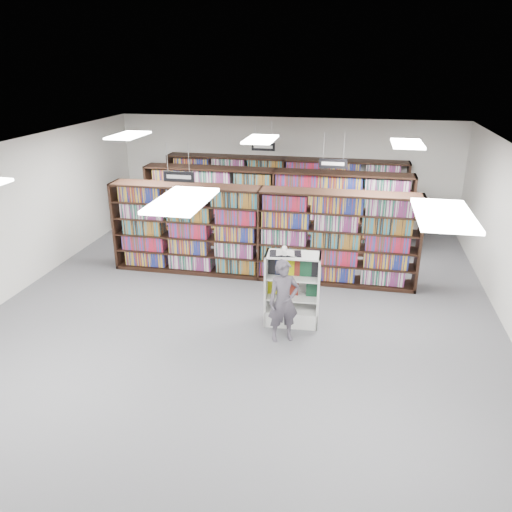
% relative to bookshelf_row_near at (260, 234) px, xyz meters
% --- Properties ---
extents(floor, '(12.00, 12.00, 0.00)m').
position_rel_bookshelf_row_near_xyz_m(floor, '(0.00, -2.00, -1.05)').
color(floor, '#4B4C50').
rests_on(floor, ground).
extents(ceiling, '(10.00, 12.00, 0.10)m').
position_rel_bookshelf_row_near_xyz_m(ceiling, '(0.00, -2.00, 2.15)').
color(ceiling, white).
rests_on(ceiling, wall_back).
extents(wall_back, '(10.00, 0.10, 3.20)m').
position_rel_bookshelf_row_near_xyz_m(wall_back, '(0.00, 4.00, 0.55)').
color(wall_back, silver).
rests_on(wall_back, ground).
extents(wall_front, '(10.00, 0.10, 3.20)m').
position_rel_bookshelf_row_near_xyz_m(wall_front, '(0.00, -8.00, 0.55)').
color(wall_front, silver).
rests_on(wall_front, ground).
extents(wall_left, '(0.10, 12.00, 3.20)m').
position_rel_bookshelf_row_near_xyz_m(wall_left, '(-5.00, -2.00, 0.55)').
color(wall_left, silver).
rests_on(wall_left, ground).
extents(bookshelf_row_near, '(7.00, 0.60, 2.10)m').
position_rel_bookshelf_row_near_xyz_m(bookshelf_row_near, '(0.00, 0.00, 0.00)').
color(bookshelf_row_near, black).
rests_on(bookshelf_row_near, floor).
extents(bookshelf_row_mid, '(7.00, 0.60, 2.10)m').
position_rel_bookshelf_row_near_xyz_m(bookshelf_row_mid, '(0.00, 2.00, 0.00)').
color(bookshelf_row_mid, black).
rests_on(bookshelf_row_mid, floor).
extents(bookshelf_row_far, '(7.00, 0.60, 2.10)m').
position_rel_bookshelf_row_near_xyz_m(bookshelf_row_far, '(0.00, 3.70, 0.00)').
color(bookshelf_row_far, black).
rests_on(bookshelf_row_far, floor).
extents(aisle_sign_left, '(0.65, 0.02, 0.80)m').
position_rel_bookshelf_row_near_xyz_m(aisle_sign_left, '(-1.50, -1.00, 1.48)').
color(aisle_sign_left, '#B2B2B7').
rests_on(aisle_sign_left, ceiling).
extents(aisle_sign_right, '(0.65, 0.02, 0.80)m').
position_rel_bookshelf_row_near_xyz_m(aisle_sign_right, '(1.50, 1.00, 1.48)').
color(aisle_sign_right, '#B2B2B7').
rests_on(aisle_sign_right, ceiling).
extents(aisle_sign_center, '(0.65, 0.02, 0.80)m').
position_rel_bookshelf_row_near_xyz_m(aisle_sign_center, '(-0.50, 3.00, 1.48)').
color(aisle_sign_center, '#B2B2B7').
rests_on(aisle_sign_center, ceiling).
extents(troffer_front_center, '(0.60, 1.20, 0.04)m').
position_rel_bookshelf_row_near_xyz_m(troffer_front_center, '(0.00, -5.00, 2.11)').
color(troffer_front_center, white).
rests_on(troffer_front_center, ceiling).
extents(troffer_front_right, '(0.60, 1.20, 0.04)m').
position_rel_bookshelf_row_near_xyz_m(troffer_front_right, '(3.00, -5.00, 2.11)').
color(troffer_front_right, white).
rests_on(troffer_front_right, ceiling).
extents(troffer_back_left, '(0.60, 1.20, 0.04)m').
position_rel_bookshelf_row_near_xyz_m(troffer_back_left, '(-3.00, 0.00, 2.11)').
color(troffer_back_left, white).
rests_on(troffer_back_left, ceiling).
extents(troffer_back_center, '(0.60, 1.20, 0.04)m').
position_rel_bookshelf_row_near_xyz_m(troffer_back_center, '(0.00, 0.00, 2.11)').
color(troffer_back_center, white).
rests_on(troffer_back_center, ceiling).
extents(troffer_back_right, '(0.60, 1.20, 0.04)m').
position_rel_bookshelf_row_near_xyz_m(troffer_back_right, '(3.00, 0.00, 2.11)').
color(troffer_back_right, white).
rests_on(troffer_back_right, ceiling).
extents(endcap_display, '(1.04, 0.56, 1.43)m').
position_rel_bookshelf_row_near_xyz_m(endcap_display, '(1.01, -2.03, -0.57)').
color(endcap_display, silver).
rests_on(endcap_display, floor).
extents(open_book, '(0.62, 0.42, 0.13)m').
position_rel_bookshelf_row_near_xyz_m(open_book, '(0.86, -2.10, 0.41)').
color(open_book, black).
rests_on(open_book, endcap_display).
extents(shopper, '(0.66, 0.56, 1.53)m').
position_rel_bookshelf_row_near_xyz_m(shopper, '(0.94, -2.70, -0.28)').
color(shopper, '#49444E').
rests_on(shopper, floor).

